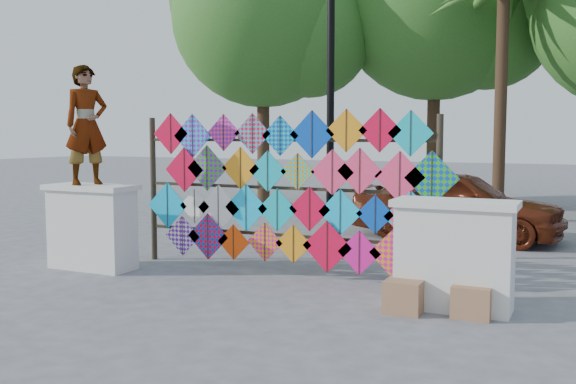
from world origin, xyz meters
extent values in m
plane|color=gray|center=(0.00, 0.00, 0.00)|extent=(80.00, 80.00, 0.00)
cube|color=silver|center=(-2.70, -0.20, 0.60)|extent=(1.30, 0.55, 1.20)
cube|color=silver|center=(-2.70, -0.20, 1.24)|extent=(1.40, 0.65, 0.08)
cube|color=silver|center=(2.70, -0.20, 0.60)|extent=(1.30, 0.55, 1.20)
cube|color=silver|center=(2.70, -0.20, 1.24)|extent=(1.40, 0.65, 0.08)
cylinder|color=#2C2418|center=(-2.30, 0.80, 1.15)|extent=(0.09, 0.09, 2.30)
cylinder|color=#2C2418|center=(2.30, 0.80, 1.15)|extent=(0.09, 0.09, 2.30)
cube|color=#2C2418|center=(0.00, 0.80, 0.55)|extent=(4.60, 0.04, 0.04)
cube|color=#2C2418|center=(0.00, 0.80, 1.25)|extent=(4.60, 0.04, 0.04)
cube|color=#2C2418|center=(0.00, 0.80, 1.95)|extent=(4.60, 0.04, 0.04)
cube|color=red|center=(-1.90, 0.74, 2.05)|extent=(0.64, 0.01, 0.64)
cube|color=#2C2418|center=(-1.90, 0.73, 2.05)|extent=(0.01, 0.01, 0.63)
cube|color=#0AB6ED|center=(-1.50, 0.74, 2.01)|extent=(0.68, 0.01, 0.68)
cube|color=#2C2418|center=(-1.50, 0.73, 2.01)|extent=(0.01, 0.01, 0.66)
cube|color=#6D18B9|center=(-0.94, 0.74, 2.06)|extent=(0.56, 0.01, 0.56)
cube|color=#2C2418|center=(-0.94, 0.73, 2.06)|extent=(0.01, 0.01, 0.55)
cube|color=#0CB4C4|center=(-0.44, 0.74, 2.05)|extent=(0.60, 0.01, 0.60)
cube|color=#2C2418|center=(-0.44, 0.73, 2.05)|extent=(0.01, 0.01, 0.59)
cube|color=#0CB4C4|center=(0.01, 0.74, 2.02)|extent=(0.59, 0.01, 0.59)
cube|color=#2C2418|center=(0.01, 0.73, 2.02)|extent=(0.01, 0.01, 0.58)
cube|color=#0741B6|center=(0.51, 0.74, 2.03)|extent=(0.68, 0.01, 0.68)
cube|color=#2C2418|center=(0.51, 0.73, 2.03)|extent=(0.01, 0.01, 0.67)
cube|color=orange|center=(1.02, 0.74, 2.09)|extent=(0.60, 0.01, 0.60)
cube|color=#2C2418|center=(1.02, 0.73, 2.09)|extent=(0.01, 0.01, 0.59)
cube|color=red|center=(1.50, 0.74, 2.09)|extent=(0.60, 0.01, 0.60)
cube|color=#2C2418|center=(1.50, 0.73, 2.09)|extent=(0.01, 0.01, 0.59)
cube|color=#0CB4C4|center=(1.93, 0.74, 2.05)|extent=(0.62, 0.01, 0.62)
cube|color=#2C2418|center=(1.93, 0.73, 2.05)|extent=(0.01, 0.01, 0.61)
cube|color=red|center=(-1.63, 0.70, 1.49)|extent=(0.70, 0.01, 0.70)
cube|color=#2C2418|center=(-1.63, 0.69, 1.49)|extent=(0.01, 0.01, 0.69)
cube|color=#6D18B9|center=(-1.21, 0.70, 1.52)|extent=(0.70, 0.01, 0.70)
cube|color=#2C2418|center=(-1.21, 0.69, 1.52)|extent=(0.01, 0.01, 0.69)
cube|color=orange|center=(-0.63, 0.70, 1.53)|extent=(0.63, 0.01, 0.63)
cube|color=#2C2418|center=(-0.63, 0.69, 1.53)|extent=(0.01, 0.01, 0.62)
cube|color=#0CB4C4|center=(-0.17, 0.70, 1.50)|extent=(0.61, 0.01, 0.61)
cube|color=#2C2418|center=(-0.17, 0.69, 1.50)|extent=(0.01, 0.01, 0.60)
cube|color=#0CB4C4|center=(0.30, 0.70, 1.50)|extent=(0.54, 0.01, 0.54)
cube|color=#2C2418|center=(0.30, 0.69, 1.50)|extent=(0.01, 0.01, 0.53)
cube|color=#FD3766|center=(0.84, 0.70, 1.51)|extent=(0.64, 0.01, 0.64)
cube|color=#2C2418|center=(0.84, 0.69, 1.51)|extent=(0.01, 0.01, 0.63)
cube|color=#FD3766|center=(1.24, 0.70, 1.53)|extent=(0.65, 0.01, 0.65)
cube|color=#2C2418|center=(1.24, 0.69, 1.53)|extent=(0.01, 0.01, 0.64)
cube|color=#FD3766|center=(1.80, 0.70, 1.47)|extent=(0.69, 0.01, 0.69)
cube|color=#2C2418|center=(1.80, 0.69, 1.47)|extent=(0.01, 0.01, 0.68)
cube|color=#2BA714|center=(2.23, 0.70, 1.46)|extent=(0.73, 0.01, 0.73)
cube|color=#2C2418|center=(2.23, 0.69, 1.46)|extent=(0.01, 0.01, 0.72)
cube|color=#0AB6ED|center=(-1.93, 0.66, 0.92)|extent=(0.73, 0.01, 0.73)
cube|color=#2C2418|center=(-1.93, 0.65, 0.92)|extent=(0.01, 0.01, 0.72)
cube|color=white|center=(-1.42, 0.66, 0.93)|extent=(0.54, 0.01, 0.54)
cube|color=#2C2418|center=(-1.42, 0.65, 0.93)|extent=(0.01, 0.01, 0.53)
cube|color=white|center=(-0.99, 0.66, 0.92)|extent=(0.72, 0.01, 0.72)
cube|color=#2C2418|center=(-0.99, 0.65, 0.92)|extent=(0.01, 0.01, 0.71)
cube|color=#0AB6ED|center=(-0.52, 0.66, 0.95)|extent=(0.71, 0.01, 0.71)
cube|color=#2C2418|center=(-0.52, 0.65, 0.95)|extent=(0.01, 0.01, 0.70)
cube|color=#0CB4C4|center=(0.00, 0.66, 0.94)|extent=(0.63, 0.01, 0.63)
cube|color=#2C2418|center=(0.00, 0.65, 0.94)|extent=(0.01, 0.01, 0.62)
cube|color=red|center=(0.51, 0.66, 0.98)|extent=(0.64, 0.01, 0.64)
cube|color=#2C2418|center=(0.51, 0.65, 0.98)|extent=(0.01, 0.01, 0.63)
cube|color=#0AB6ED|center=(0.98, 0.66, 0.95)|extent=(0.65, 0.01, 0.65)
cube|color=#2C2418|center=(0.98, 0.65, 0.95)|extent=(0.01, 0.01, 0.64)
cube|color=#0741B6|center=(1.48, 0.66, 0.95)|extent=(0.54, 0.01, 0.54)
cube|color=#2C2418|center=(1.48, 0.65, 0.95)|extent=(0.01, 0.01, 0.53)
cube|color=#FD3766|center=(1.96, 0.66, 0.93)|extent=(0.73, 0.01, 0.73)
cube|color=#2C2418|center=(1.96, 0.65, 0.93)|extent=(0.01, 0.01, 0.72)
cube|color=white|center=(-1.62, 0.62, 0.46)|extent=(0.63, 0.01, 0.63)
cube|color=#2C2418|center=(-1.62, 0.61, 0.46)|extent=(0.01, 0.01, 0.62)
cube|color=#0741B6|center=(-1.16, 0.62, 0.48)|extent=(0.72, 0.01, 0.72)
cube|color=#2C2418|center=(-1.16, 0.61, 0.48)|extent=(0.01, 0.01, 0.70)
cube|color=#FF4308|center=(-0.71, 0.62, 0.42)|extent=(0.54, 0.01, 0.54)
cube|color=#2C2418|center=(-0.71, 0.61, 0.42)|extent=(0.01, 0.01, 0.53)
cube|color=#DF1584|center=(-0.18, 0.62, 0.46)|extent=(0.58, 0.01, 0.58)
cube|color=#2C2418|center=(-0.18, 0.61, 0.46)|extent=(0.01, 0.01, 0.57)
cube|color=orange|center=(0.28, 0.62, 0.46)|extent=(0.57, 0.01, 0.57)
cube|color=#2C2418|center=(0.28, 0.61, 0.46)|extent=(0.01, 0.01, 0.56)
cube|color=red|center=(0.80, 0.62, 0.46)|extent=(0.74, 0.01, 0.74)
cube|color=#2C2418|center=(0.80, 0.61, 0.46)|extent=(0.01, 0.01, 0.73)
cube|color=#DF1584|center=(1.27, 0.62, 0.42)|extent=(0.62, 0.01, 0.62)
cube|color=#2C2418|center=(1.27, 0.61, 0.42)|extent=(0.01, 0.01, 0.61)
cube|color=orange|center=(1.76, 0.62, 0.44)|extent=(0.70, 0.01, 0.70)
cube|color=#2C2418|center=(1.76, 0.61, 0.44)|extent=(0.01, 0.01, 0.69)
cube|color=orange|center=(2.27, 0.62, 0.48)|extent=(0.71, 0.01, 0.71)
cube|color=#2C2418|center=(2.27, 0.61, 0.48)|extent=(0.01, 0.01, 0.70)
cylinder|color=#432D1D|center=(-4.50, 9.00, 1.93)|extent=(0.36, 0.36, 3.85)
sphere|color=#2C591C|center=(-4.50, 9.00, 5.41)|extent=(5.20, 5.20, 5.20)
sphere|color=#2C591C|center=(-3.20, 9.30, 4.89)|extent=(3.64, 3.64, 3.64)
cylinder|color=#432D1D|center=(0.00, 11.00, 2.06)|extent=(0.36, 0.36, 4.12)
sphere|color=#2C591C|center=(0.00, 11.00, 5.80)|extent=(5.60, 5.60, 5.60)
sphere|color=#2C591C|center=(1.40, 11.30, 5.25)|extent=(3.92, 3.92, 3.92)
cylinder|color=#432D1D|center=(2.20, 8.00, 2.75)|extent=(0.28, 0.28, 5.50)
cone|color=#366521|center=(2.20, 8.90, 5.25)|extent=(0.44, 1.82, 1.16)
cone|color=#366521|center=(1.56, 8.64, 5.25)|extent=(1.60, 1.60, 1.16)
imported|color=#99999E|center=(-2.75, -0.20, 2.17)|extent=(0.66, 0.77, 1.79)
imported|color=#59200F|center=(1.79, 4.95, 0.68)|extent=(4.13, 1.92, 1.37)
cylinder|color=black|center=(0.30, 2.00, 2.10)|extent=(0.12, 0.12, 4.20)
cube|color=#AE7754|center=(2.21, -0.58, 0.19)|extent=(0.42, 0.37, 0.37)
cube|color=#AE7754|center=(2.95, -0.43, 0.18)|extent=(0.42, 0.39, 0.36)
camera|label=1|loc=(4.04, -7.66, 2.03)|focal=40.00mm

